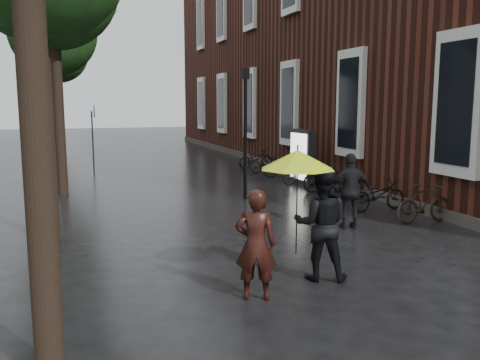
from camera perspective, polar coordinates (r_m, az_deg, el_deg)
name	(u,v)px	position (r m, az deg, el deg)	size (l,w,h in m)	color
ground	(408,360)	(6.68, 18.39, -18.65)	(120.00, 120.00, 0.00)	black
brick_building	(347,46)	(28.14, 11.89, 14.52)	(10.20, 33.20, 12.00)	#38160F
street_trees	(52,12)	(20.85, -20.35, 17.29)	(4.33, 34.03, 8.91)	black
person_burgundy	(256,245)	(7.84, 1.76, -7.26)	(0.63, 0.42, 1.74)	black
person_black	(321,224)	(8.80, 9.09, -4.91)	(0.94, 0.73, 1.94)	black
lime_umbrella	(298,160)	(8.01, 6.48, 2.28)	(1.20, 1.20, 1.77)	black
pedestrian_walking	(351,191)	(12.49, 12.33, -1.23)	(1.07, 0.45, 1.83)	black
parked_bicycles	(311,174)	(18.57, 7.97, 0.66)	(2.00, 12.20, 1.02)	black
ad_lightbox	(302,157)	(18.88, 6.97, 2.55)	(0.31, 1.37, 2.06)	black
lamp_post	(245,121)	(15.80, 0.58, 6.66)	(0.21, 0.21, 4.07)	black
cycle_sign	(93,128)	(22.75, -16.13, 5.60)	(0.16, 0.54, 2.94)	#262628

